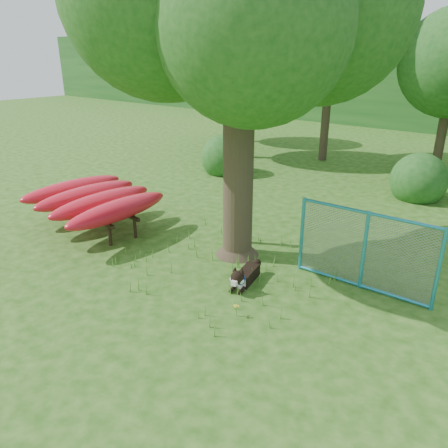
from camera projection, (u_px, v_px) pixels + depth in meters
The scene contains 11 objects.
ground at pixel (180, 282), 9.16m from camera, with size 80.00×80.00×0.00m, color #214D0F.
wooden_post at pixel (233, 212), 10.84m from camera, with size 0.41×0.15×1.49m.
kayak_rack at pixel (94, 199), 11.73m from camera, with size 3.36×3.45×1.08m.
husky_dog at pixel (244, 276), 9.00m from camera, with size 0.52×1.22×0.55m.
fence_section at pixel (364, 251), 8.66m from camera, with size 2.84×0.17×2.76m.
wildflower_clump at pixel (236, 307), 7.92m from camera, with size 0.11×0.11×0.24m.
bg_tree_a at pixel (234, 52), 18.53m from camera, with size 4.40×4.40×6.70m.
bg_tree_b at pixel (334, 22), 17.48m from camera, with size 5.20×5.20×8.22m.
bg_tree_f at pixel (232, 68), 22.44m from camera, with size 3.60×3.60×5.55m.
shrub_left at pixel (224, 172), 17.50m from camera, with size 1.80×1.80×1.80m, color #1B521A.
shrub_mid at pixel (416, 198), 14.43m from camera, with size 1.80×1.80×1.80m, color #1B521A.
Camera 1 is at (5.84, -5.64, 4.50)m, focal length 35.00 mm.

